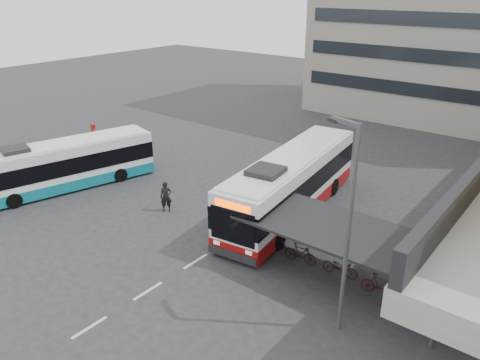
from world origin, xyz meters
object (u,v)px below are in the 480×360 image
Objects in this scene: bus_teal at (66,165)px; lamp_post at (347,220)px; pedestrian at (166,197)px; bus_main at (291,184)px.

bus_teal is 20.51m from lamp_post.
bus_teal is 7.81m from pedestrian.
lamp_post reaches higher than bus_teal.
pedestrian is at bearing -174.44° from lamp_post.
lamp_post reaches higher than bus_main.
bus_teal is 6.22× the size of pedestrian.
bus_main is 1.58× the size of lamp_post.
bus_teal reaches higher than pedestrian.
lamp_post is (6.88, -7.32, 2.96)m from bus_main.
lamp_post reaches higher than pedestrian.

